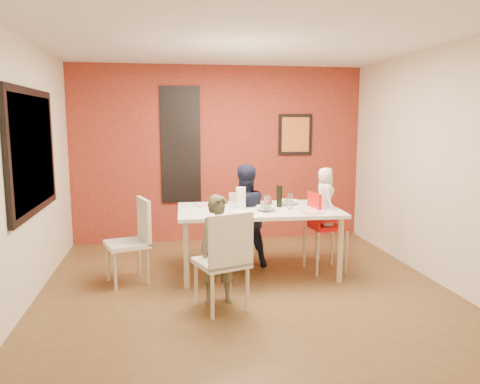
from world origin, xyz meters
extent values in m
plane|color=brown|center=(0.00, 0.00, 0.00)|extent=(4.50, 4.50, 0.00)
cube|color=silver|center=(0.00, 0.00, 2.70)|extent=(4.50, 4.50, 0.02)
cube|color=beige|center=(0.00, 2.25, 1.35)|extent=(4.50, 0.02, 2.70)
cube|color=beige|center=(0.00, -2.25, 1.35)|extent=(4.50, 0.02, 2.70)
cube|color=beige|center=(-2.25, 0.00, 1.35)|extent=(0.02, 4.50, 2.70)
cube|color=beige|center=(2.25, 0.00, 1.35)|extent=(0.02, 4.50, 2.70)
cube|color=maroon|center=(0.00, 2.23, 1.35)|extent=(4.50, 0.02, 2.70)
cube|color=black|center=(-2.22, 0.20, 1.55)|extent=(0.05, 1.70, 1.30)
cube|color=black|center=(-2.21, 0.20, 1.55)|extent=(0.02, 1.55, 1.15)
cube|color=silver|center=(-0.60, 2.21, 1.50)|extent=(0.55, 0.03, 1.70)
cube|color=black|center=(-0.60, 2.21, 1.50)|extent=(0.60, 0.03, 1.76)
cube|color=black|center=(1.20, 2.21, 1.65)|extent=(0.54, 0.03, 0.64)
cube|color=orange|center=(1.20, 2.19, 1.65)|extent=(0.44, 0.01, 0.54)
cube|color=white|center=(0.26, 0.50, 0.79)|extent=(1.99, 1.16, 0.04)
cylinder|color=#C6B493|center=(-0.64, 0.09, 0.38)|extent=(0.06, 0.06, 0.77)
cylinder|color=#C6B493|center=(-0.60, 0.99, 0.38)|extent=(0.06, 0.06, 0.77)
cylinder|color=#C6B493|center=(1.13, 0.01, 0.38)|extent=(0.06, 0.06, 0.77)
cylinder|color=#C6B493|center=(1.17, 0.92, 0.38)|extent=(0.06, 0.06, 0.77)
cube|color=silver|center=(-0.33, -0.53, 0.48)|extent=(0.59, 0.59, 0.05)
cube|color=silver|center=(-0.26, -0.73, 0.74)|extent=(0.45, 0.20, 0.53)
cylinder|color=beige|center=(-0.21, -0.29, 0.23)|extent=(0.04, 0.04, 0.46)
cylinder|color=beige|center=(-0.08, -0.64, 0.23)|extent=(0.04, 0.04, 0.46)
cylinder|color=beige|center=(-0.57, -0.41, 0.23)|extent=(0.04, 0.04, 0.46)
cylinder|color=beige|center=(-0.44, -0.77, 0.23)|extent=(0.04, 0.04, 0.46)
cube|color=white|center=(0.13, 0.94, 0.43)|extent=(0.54, 0.54, 0.05)
cube|color=white|center=(0.20, 1.12, 0.67)|extent=(0.41, 0.19, 0.48)
cylinder|color=beige|center=(-0.09, 0.84, 0.21)|extent=(0.03, 0.03, 0.41)
cylinder|color=beige|center=(0.03, 1.16, 0.21)|extent=(0.03, 0.03, 0.41)
cylinder|color=beige|center=(0.23, 0.72, 0.21)|extent=(0.03, 0.03, 0.41)
cylinder|color=beige|center=(0.35, 1.04, 0.21)|extent=(0.03, 0.03, 0.41)
cube|color=silver|center=(-1.30, 0.38, 0.46)|extent=(0.57, 0.57, 0.05)
cube|color=silver|center=(-1.11, 0.44, 0.72)|extent=(0.18, 0.44, 0.52)
cylinder|color=tan|center=(-1.54, 0.50, 0.22)|extent=(0.04, 0.04, 0.45)
cylinder|color=tan|center=(-1.18, 0.61, 0.22)|extent=(0.04, 0.04, 0.45)
cylinder|color=tan|center=(-1.42, 0.15, 0.22)|extent=(0.04, 0.04, 0.45)
cylinder|color=tan|center=(-1.07, 0.26, 0.22)|extent=(0.04, 0.04, 0.45)
cube|color=red|center=(1.11, 0.45, 0.56)|extent=(0.38, 0.38, 0.05)
cube|color=red|center=(0.94, 0.44, 0.79)|extent=(0.07, 0.35, 0.41)
cube|color=red|center=(1.11, 0.45, 0.66)|extent=(0.38, 0.38, 0.02)
cylinder|color=tan|center=(1.32, 0.28, 0.27)|extent=(0.03, 0.03, 0.54)
cylinder|color=tan|center=(0.93, 0.24, 0.27)|extent=(0.03, 0.03, 0.54)
cylinder|color=tan|center=(1.28, 0.67, 0.27)|extent=(0.03, 0.03, 0.54)
cylinder|color=tan|center=(0.89, 0.63, 0.27)|extent=(0.03, 0.03, 0.54)
imported|color=#504C39|center=(-0.33, -0.37, 0.56)|extent=(0.44, 0.31, 1.13)
imported|color=black|center=(0.13, 0.78, 0.66)|extent=(0.73, 0.62, 1.32)
imported|color=silver|center=(1.09, 0.45, 0.95)|extent=(0.24, 0.36, 0.71)
cube|color=white|center=(-0.12, 0.14, 0.82)|extent=(0.25, 0.25, 0.01)
cube|color=silver|center=(0.40, 0.83, 0.82)|extent=(0.23, 0.23, 0.01)
cube|color=white|center=(0.81, 0.13, 0.82)|extent=(0.27, 0.27, 0.01)
cube|color=white|center=(-0.35, 0.79, 0.82)|extent=(0.29, 0.29, 0.01)
imported|color=silver|center=(0.32, 0.34, 0.84)|extent=(0.23, 0.23, 0.06)
imported|color=white|center=(0.69, 0.71, 0.84)|extent=(0.31, 0.31, 0.06)
cylinder|color=black|center=(0.54, 0.56, 0.94)|extent=(0.07, 0.07, 0.27)
cylinder|color=white|center=(0.31, 0.25, 0.91)|extent=(0.07, 0.07, 0.20)
cylinder|color=silver|center=(0.63, 0.40, 0.91)|extent=(0.07, 0.07, 0.19)
cylinder|color=white|center=(0.04, 0.51, 0.94)|extent=(0.12, 0.12, 0.26)
cylinder|color=red|center=(0.40, 0.45, 0.88)|extent=(0.04, 0.04, 0.14)
cylinder|color=#356822|center=(0.35, 0.47, 0.88)|extent=(0.04, 0.04, 0.14)
cylinder|color=brown|center=(0.37, 0.53, 0.88)|extent=(0.04, 0.04, 0.15)
cylinder|color=orange|center=(1.07, 0.53, 0.86)|extent=(0.06, 0.06, 0.10)
camera|label=1|loc=(-0.87, -4.97, 1.87)|focal=35.00mm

